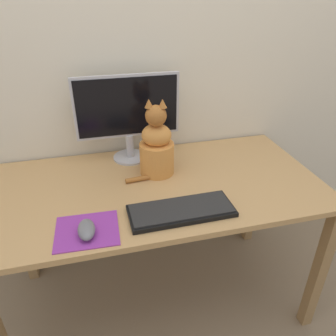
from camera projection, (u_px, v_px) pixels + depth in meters
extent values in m
plane|color=#847056|center=(160.00, 296.00, 1.80)|extent=(12.00, 12.00, 0.00)
cube|color=beige|center=(137.00, 45.00, 1.51)|extent=(7.00, 0.04, 2.50)
cube|color=tan|center=(157.00, 186.00, 1.44)|extent=(1.44, 0.73, 0.02)
cube|color=olive|center=(319.00, 271.00, 1.49)|extent=(0.05, 0.05, 0.71)
cube|color=olive|center=(22.00, 229.00, 1.75)|extent=(0.05, 0.05, 0.71)
cube|color=olive|center=(253.00, 194.00, 2.04)|extent=(0.05, 0.05, 0.71)
cylinder|color=#B2B2B7|center=(131.00, 157.00, 1.64)|extent=(0.17, 0.17, 0.01)
cylinder|color=#B2B2B7|center=(130.00, 146.00, 1.61)|extent=(0.04, 0.04, 0.11)
cube|color=#B2B2B7|center=(127.00, 106.00, 1.51)|extent=(0.49, 0.02, 0.29)
cube|color=black|center=(128.00, 107.00, 1.51)|extent=(0.47, 0.00, 0.27)
cube|color=black|center=(181.00, 211.00, 1.25)|extent=(0.40, 0.17, 0.02)
cube|color=black|center=(181.00, 208.00, 1.24)|extent=(0.39, 0.15, 0.01)
cube|color=purple|center=(87.00, 231.00, 1.16)|extent=(0.23, 0.20, 0.00)
ellipsoid|color=slate|center=(86.00, 230.00, 1.13)|extent=(0.06, 0.11, 0.04)
cylinder|color=#D6893D|center=(157.00, 158.00, 1.49)|extent=(0.19, 0.19, 0.15)
ellipsoid|color=#D6893D|center=(156.00, 135.00, 1.43)|extent=(0.16, 0.14, 0.10)
sphere|color=#A36028|center=(156.00, 116.00, 1.37)|extent=(0.11, 0.11, 0.09)
cone|color=#A36028|center=(149.00, 103.00, 1.35)|extent=(0.04, 0.04, 0.04)
cone|color=#A36028|center=(163.00, 103.00, 1.35)|extent=(0.04, 0.04, 0.04)
cylinder|color=#A36028|center=(148.00, 177.00, 1.46)|extent=(0.20, 0.04, 0.02)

